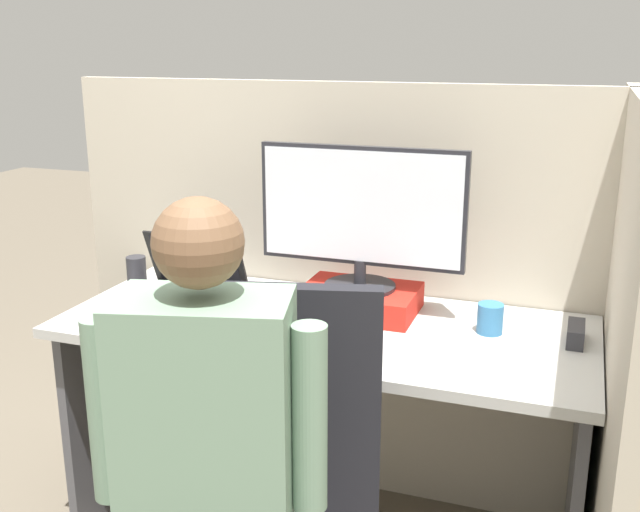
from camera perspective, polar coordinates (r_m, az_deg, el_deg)
The scene contains 12 objects.
cubicle_panel_back at distance 2.52m, azimuth 2.90°, elevation -3.12°, with size 2.04×0.04×1.41m.
cubicle_panel_right at distance 2.05m, azimuth 21.43°, elevation -8.96°, with size 0.04×1.28×1.41m.
desk at distance 2.27m, azimuth 0.28°, elevation -9.27°, with size 1.54×0.65×0.74m.
paper_box at distance 2.27m, azimuth 3.03°, elevation -3.35°, with size 0.34×0.25×0.08m.
monitor at distance 2.20m, azimuth 3.16°, elevation 3.22°, with size 0.62×0.22×0.43m.
laptop at distance 2.41m, azimuth -9.82°, elevation -2.31°, with size 0.33×0.21×0.21m.
mouse at distance 2.24m, azimuth -5.65°, elevation -4.28°, with size 0.07×0.05×0.03m.
stapler at distance 2.16m, azimuth 18.90°, elevation -5.63°, with size 0.05×0.13×0.05m.
carrot_toy at distance 2.05m, azimuth 0.56°, elevation -5.95°, with size 0.05×0.14×0.05m.
person at distance 1.53m, azimuth -9.87°, elevation -15.67°, with size 0.47×0.45×1.26m.
coffee_mug at distance 2.16m, azimuth 12.83°, elevation -4.67°, with size 0.07×0.07×0.09m.
pen_cup at distance 2.58m, azimuth -13.80°, elevation -1.12°, with size 0.06×0.06×0.10m.
Camera 1 is at (0.67, -1.61, 1.53)m, focal length 42.00 mm.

